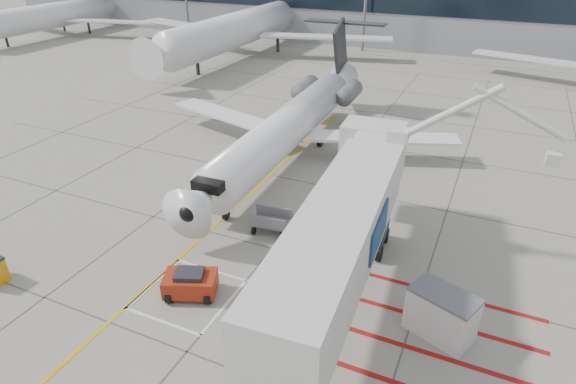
% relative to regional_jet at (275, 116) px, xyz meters
% --- Properties ---
extents(ground_plane, '(260.00, 260.00, 0.00)m').
position_rel_regional_jet_xyz_m(ground_plane, '(4.10, -12.89, -4.09)').
color(ground_plane, gray).
rests_on(ground_plane, ground).
extents(regional_jet, '(25.82, 32.06, 8.18)m').
position_rel_regional_jet_xyz_m(regional_jet, '(0.00, 0.00, 0.00)').
color(regional_jet, white).
rests_on(regional_jet, ground_plane).
extents(jet_bridge, '(10.38, 19.79, 7.69)m').
position_rel_regional_jet_xyz_m(jet_bridge, '(8.91, -12.71, -0.25)').
color(jet_bridge, silver).
rests_on(jet_bridge, ground_plane).
extents(pushback_tug, '(2.79, 2.30, 1.40)m').
position_rel_regional_jet_xyz_m(pushback_tug, '(2.25, -13.83, -3.39)').
color(pushback_tug, maroon).
rests_on(pushback_tug, ground_plane).
extents(baggage_cart, '(2.29, 1.61, 1.35)m').
position_rel_regional_jet_xyz_m(baggage_cart, '(3.26, -7.44, -3.42)').
color(baggage_cart, '#5C5C62').
rests_on(baggage_cart, ground_plane).
extents(ground_power_unit, '(3.05, 2.40, 2.12)m').
position_rel_regional_jet_xyz_m(ground_power_unit, '(13.25, -11.55, -3.03)').
color(ground_power_unit, silver).
rests_on(ground_power_unit, ground_plane).
extents(cone_nose, '(0.36, 0.36, 0.50)m').
position_rel_regional_jet_xyz_m(cone_nose, '(-1.85, -8.54, -3.84)').
color(cone_nose, '#DB640B').
rests_on(cone_nose, ground_plane).
extents(cone_side, '(0.37, 0.37, 0.51)m').
position_rel_regional_jet_xyz_m(cone_side, '(3.88, -5.74, -3.83)').
color(cone_side, orange).
rests_on(cone_side, ground_plane).
extents(bg_aircraft_b, '(39.39, 43.76, 13.13)m').
position_rel_regional_jet_xyz_m(bg_aircraft_b, '(-19.97, 33.11, 2.47)').
color(bg_aircraft_b, silver).
rests_on(bg_aircraft_b, ground_plane).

